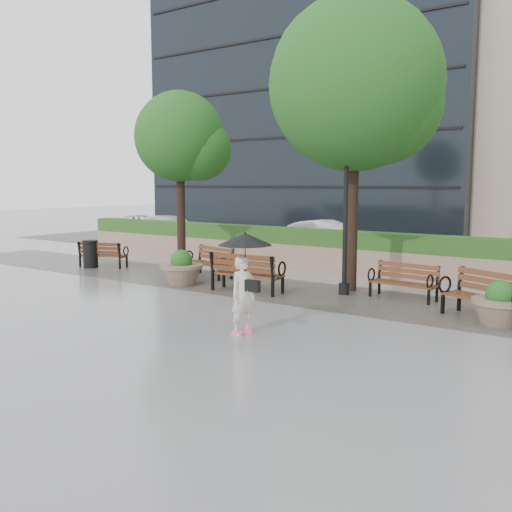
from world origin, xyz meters
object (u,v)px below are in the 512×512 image
Objects in this scene: planter_right at (500,308)px; car_right at (327,238)px; bench_4 at (486,307)px; planter_left at (182,271)px; bench_1 at (209,268)px; bench_3 at (403,289)px; bench_2 at (247,281)px; pedestrian at (244,273)px; trash_bin at (90,255)px; car_left at (171,230)px; bench_0 at (103,260)px; lamppost at (345,221)px.

car_right is at bearing 135.79° from planter_right.
car_right reaches higher than bench_4.
planter_right is (8.53, 0.32, -0.03)m from planter_left.
bench_1 reaches higher than bench_3.
bench_2 is at bearing -178.72° from planter_right.
trash_bin is at bearing 82.79° from pedestrian.
bench_3 is at bearing 152.20° from planter_right.
bench_1 is at bearing 172.16° from planter_right.
bench_4 is 1.05× the size of pedestrian.
bench_0 is at bearing -161.69° from car_left.
bench_4 is 4.17m from lamppost.
car_right reaches higher than trash_bin.
car_right reaches higher than bench_3.
bench_2 reaches higher than trash_bin.
bench_2 is 2.24× the size of trash_bin.
car_left is (-10.37, 7.90, 0.36)m from bench_2.
bench_3 is 10.84m from trash_bin.
bench_3 is (10.54, 0.71, 0.00)m from bench_0.
trash_bin is 0.21× the size of lamppost.
car_right reaches higher than bench_1.
car_left is 1.10× the size of car_right.
lamppost is (-3.74, 0.84, 1.63)m from bench_4.
trash_bin is at bearing 178.65° from planter_right.
bench_0 is 13.14m from planter_right.
car_right is (-8.43, 8.20, 0.33)m from planter_right.
pedestrian reaches higher than bench_4.
car_right reaches higher than bench_0.
bench_2 reaches higher than bench_4.
planter_left is 8.53m from car_right.
bench_3 is 2.25m from lamppost.
planter_right is 0.24× the size of car_left.
trash_bin is (-13.04, 0.09, 0.15)m from bench_4.
lamppost is (-1.49, -0.29, 1.67)m from bench_3.
bench_1 is 0.94× the size of pedestrian.
car_right is at bearing -140.01° from bench_0.
bench_1 is at bearing 169.14° from bench_0.
bench_2 reaches higher than bench_1.
planter_left is at bearing -158.46° from bench_3.
car_left is at bearing 92.05° from car_right.
planter_right reaches higher than bench_0.
lamppost is 8.45m from car_right.
car_left is 17.15m from pedestrian.
bench_1 is 1.50× the size of planter_left.
car_left is (-3.58, 7.11, 0.41)m from bench_0.
planter_left is at bearing 178.37° from car_right.
car_right is at bearing 136.29° from bench_3.
bench_1 is 6.94m from pedestrian.
planter_right is 4.49m from lamppost.
planter_left is 4.88m from trash_bin.
bench_3 is at bearing -140.47° from car_right.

